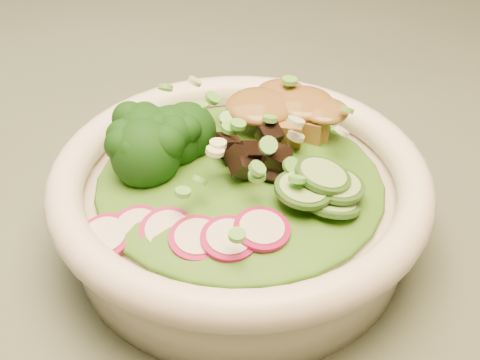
{
  "coord_description": "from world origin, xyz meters",
  "views": [
    {
      "loc": [
        0.14,
        -0.48,
        1.1
      ],
      "look_at": [
        0.12,
        -0.1,
        0.81
      ],
      "focal_mm": 50.0,
      "sensor_mm": 36.0,
      "label": 1
    }
  ],
  "objects": [
    {
      "name": "scallion_garnish",
      "position": [
        0.12,
        -0.1,
        0.84
      ],
      "size": [
        0.19,
        0.19,
        0.02
      ],
      "primitive_type": null,
      "color": "#5AB640",
      "rests_on": "salad_bowl"
    },
    {
      "name": "lettuce_bed",
      "position": [
        0.12,
        -0.1,
        0.81
      ],
      "size": [
        0.21,
        0.21,
        0.02
      ],
      "primitive_type": "ellipsoid",
      "color": "#255A13",
      "rests_on": "salad_bowl"
    },
    {
      "name": "salad_bowl",
      "position": [
        0.12,
        -0.1,
        0.79
      ],
      "size": [
        0.27,
        0.27,
        0.07
      ],
      "rotation": [
        0.0,
        0.0,
        0.09
      ],
      "color": "white",
      "rests_on": "dining_table"
    },
    {
      "name": "mushroom_heap",
      "position": [
        0.13,
        -0.09,
        0.83
      ],
      "size": [
        0.08,
        0.08,
        0.04
      ],
      "primitive_type": null,
      "rotation": [
        0.0,
        0.0,
        0.09
      ],
      "color": "black",
      "rests_on": "salad_bowl"
    },
    {
      "name": "peanut_sauce",
      "position": [
        0.15,
        -0.05,
        0.84
      ],
      "size": [
        0.07,
        0.06,
        0.02
      ],
      "primitive_type": "ellipsoid",
      "color": "brown",
      "rests_on": "tofu_cubes"
    },
    {
      "name": "broccoli_florets",
      "position": [
        0.06,
        -0.08,
        0.83
      ],
      "size": [
        0.09,
        0.08,
        0.04
      ],
      "primitive_type": null,
      "rotation": [
        0.0,
        0.0,
        0.09
      ],
      "color": "black",
      "rests_on": "salad_bowl"
    },
    {
      "name": "cucumber_slices",
      "position": [
        0.18,
        -0.13,
        0.82
      ],
      "size": [
        0.08,
        0.08,
        0.04
      ],
      "primitive_type": null,
      "rotation": [
        0.0,
        0.0,
        0.09
      ],
      "color": "#96C26C",
      "rests_on": "salad_bowl"
    },
    {
      "name": "radish_slices",
      "position": [
        0.1,
        -0.17,
        0.81
      ],
      "size": [
        0.11,
        0.05,
        0.02
      ],
      "primitive_type": null,
      "rotation": [
        0.0,
        0.0,
        0.09
      ],
      "color": "#950B47",
      "rests_on": "salad_bowl"
    },
    {
      "name": "dining_table",
      "position": [
        0.0,
        0.0,
        0.64
      ],
      "size": [
        1.2,
        0.8,
        0.75
      ],
      "color": "black",
      "rests_on": "ground"
    },
    {
      "name": "tofu_cubes",
      "position": [
        0.15,
        -0.05,
        0.82
      ],
      "size": [
        0.1,
        0.07,
        0.04
      ],
      "primitive_type": null,
      "rotation": [
        0.0,
        0.0,
        0.09
      ],
      "color": "brown",
      "rests_on": "salad_bowl"
    }
  ]
}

